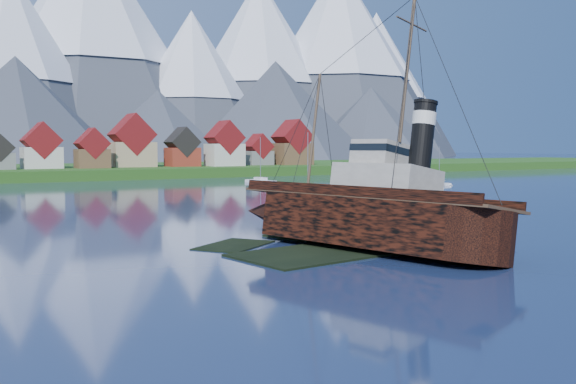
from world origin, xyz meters
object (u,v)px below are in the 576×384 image
tugboat_wreck (356,214)px  sailboat_d (439,184)px  sailboat_f (308,191)px  sailboat_e (261,182)px

tugboat_wreck → sailboat_d: (77.11, 69.51, -2.91)m
sailboat_d → sailboat_f: 42.34m
tugboat_wreck → sailboat_e: size_ratio=2.52×
tugboat_wreck → sailboat_e: tugboat_wreck is taller
sailboat_d → sailboat_f: size_ratio=0.77×
sailboat_d → sailboat_f: bearing=-167.0°
tugboat_wreck → sailboat_e: 108.41m
sailboat_e → tugboat_wreck: bearing=-120.2°
sailboat_f → sailboat_e: bearing=59.4°
tugboat_wreck → sailboat_f: tugboat_wreck is taller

